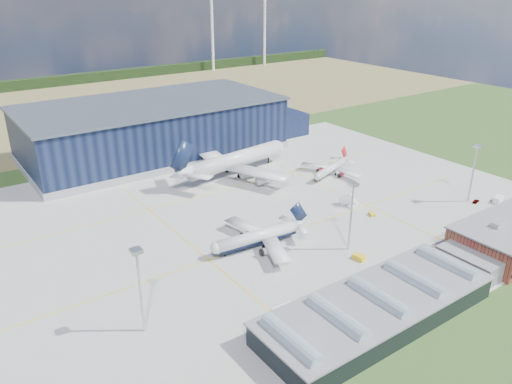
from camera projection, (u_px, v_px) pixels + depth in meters
The scene contains 22 objects.
ground at pixel (268, 223), 177.39m from camera, with size 600.00×600.00×0.00m, color #2D4D1D.
apron at pixel (252, 213), 184.90m from camera, with size 220.00×160.00×0.08m.
farmland at pixel (78, 106), 342.76m from camera, with size 600.00×220.00×0.01m, color olive.
treeline at pixel (47, 82), 401.32m from camera, with size 600.00×8.00×8.00m, color black.
hangar at pixel (158, 130), 245.60m from camera, with size 145.00×62.00×26.10m.
glass_concourse at pixel (387, 303), 127.43m from camera, with size 78.00×23.00×8.60m.
light_mast_west at pixel (139, 277), 116.96m from camera, with size 2.60×2.60×23.00m.
light_mast_center at pixel (352, 206), 154.11m from camera, with size 2.60×2.60×23.00m.
light_mast_east at pixel (474, 164), 188.59m from camera, with size 2.60×2.60×23.00m.
airliner_navy at pixel (257, 231), 158.98m from camera, with size 36.78×35.98×11.99m, color silver, non-canonical shape.
airliner_red at pixel (331, 165), 218.87m from camera, with size 30.31×29.65×9.88m, color silver, non-canonical shape.
airliner_widebody at pixel (236, 152), 218.27m from camera, with size 63.97×62.58×20.86m, color silver, non-canonical shape.
gse_tug_a at pixel (359, 257), 153.85m from camera, with size 2.31×3.78×1.57m, color yellow.
gse_tug_b at pixel (372, 214), 182.50m from camera, with size 1.83×2.74×1.19m, color yellow.
gse_van_a at pixel (284, 311), 127.91m from camera, with size 2.64×6.06×2.64m, color white.
gse_cart_a at pixel (354, 203), 191.91m from camera, with size 2.17×3.26×1.41m, color white.
gse_van_b at pixel (291, 225), 173.63m from camera, with size 2.03×4.42×2.03m, color white.
gse_tug_c at pixel (235, 160), 237.66m from camera, with size 2.24×3.59×1.57m, color yellow.
gse_van_c at pixel (498, 199), 193.47m from camera, with size 2.48×5.17×2.48m, color white.
airstair at pixel (347, 202), 190.54m from camera, with size 2.07×5.18×3.32m, color white.
car_a at pixel (476, 201), 193.39m from camera, with size 1.57×3.91×1.33m, color #99999E.
car_b at pixel (436, 252), 157.27m from camera, with size 1.28×3.67×1.21m, color #99999E.
Camera 1 is at (-95.04, -127.40, 79.66)m, focal length 35.00 mm.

